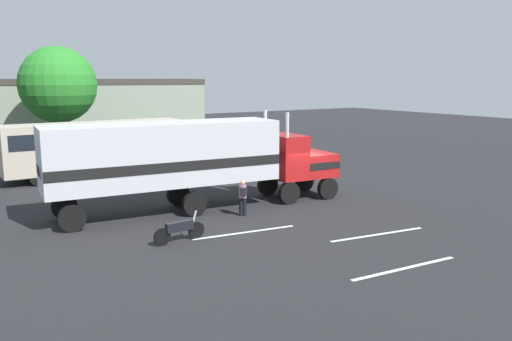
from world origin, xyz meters
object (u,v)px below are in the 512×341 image
Objects in this scene: parked_bus at (96,144)px; semi_truck at (187,157)px; tree_center at (58,85)px; motorcycle at (180,230)px; person_bystander at (243,196)px.

semi_truck is at bearing -84.26° from parked_bus.
tree_center is (0.15, 10.02, 3.51)m from parked_bus.
semi_truck is 6.79× the size of motorcycle.
person_bystander is 0.77× the size of motorcycle.
tree_center is at bearing 89.15° from parked_bus.
person_bystander is 13.52m from parked_bus.
semi_truck is 5.23m from motorcycle.
parked_bus is 15.28m from motorcycle.
tree_center is (-2.57, 23.21, 4.68)m from person_bystander.
tree_center reaches higher than parked_bus.
tree_center reaches higher than semi_truck.
person_bystander is 0.19× the size of tree_center.
motorcycle is at bearing -94.77° from parked_bus.
semi_truck is 8.80× the size of person_bystander.
person_bystander reaches higher than motorcycle.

